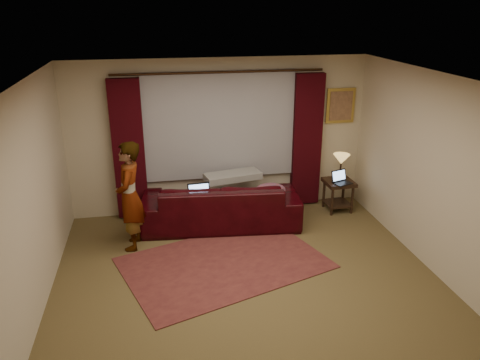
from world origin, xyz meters
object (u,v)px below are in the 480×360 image
object	(u,v)px
end_table	(338,195)
tiffany_lamp	(341,167)
laptop_sofa	(200,194)
person	(130,196)
laptop_table	(343,178)
sofa	(221,196)

from	to	relation	value
end_table	tiffany_lamp	world-z (taller)	tiffany_lamp
laptop_sofa	tiffany_lamp	distance (m)	2.50
person	end_table	bearing A→B (deg)	107.89
laptop_table	person	distance (m)	3.52
sofa	laptop_table	distance (m)	2.09
laptop_sofa	end_table	xyz separation A→B (m)	(2.42, 0.36, -0.36)
laptop_sofa	tiffany_lamp	bearing A→B (deg)	4.95
laptop_table	person	size ratio (longest dim) A/B	0.20
tiffany_lamp	person	size ratio (longest dim) A/B	0.28
end_table	tiffany_lamp	xyz separation A→B (m)	(0.04, 0.06, 0.50)
tiffany_lamp	sofa	bearing A→B (deg)	-173.46
end_table	laptop_table	xyz separation A→B (m)	(0.00, -0.14, 0.38)
sofa	tiffany_lamp	world-z (taller)	sofa
end_table	laptop_table	world-z (taller)	laptop_table
laptop_sofa	laptop_table	world-z (taller)	same
sofa	laptop_sofa	bearing A→B (deg)	32.67
sofa	person	xyz separation A→B (m)	(-1.39, -0.48, 0.30)
sofa	laptop_table	bearing A→B (deg)	-173.35
laptop_sofa	person	distance (m)	1.10
tiffany_lamp	person	world-z (taller)	person
end_table	laptop_table	bearing A→B (deg)	-88.53
laptop_sofa	end_table	distance (m)	2.48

